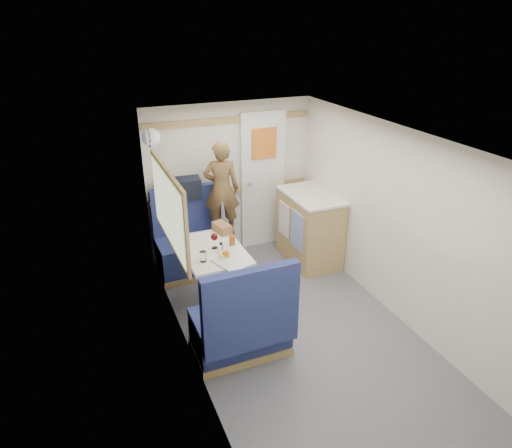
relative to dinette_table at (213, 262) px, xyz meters
name	(u,v)px	position (x,y,z in m)	size (l,w,h in m)	color
floor	(309,346)	(0.65, -1.00, -0.57)	(4.50, 4.50, 0.00)	#515156
ceiling	(322,147)	(0.65, -1.00, 1.43)	(4.50, 4.50, 0.00)	silver
wall_back	(230,179)	(0.65, 1.25, 0.43)	(2.20, 0.02, 2.00)	silver
wall_left	(195,282)	(-0.45, -1.00, 0.43)	(0.02, 4.50, 2.00)	silver
wall_right	(414,236)	(1.75, -1.00, 0.43)	(0.02, 4.50, 2.00)	silver
oak_trim_low	(231,191)	(0.65, 1.23, 0.28)	(2.15, 0.02, 0.08)	#AA874D
oak_trim_high	(230,120)	(0.65, 1.23, 1.21)	(2.15, 0.02, 0.08)	#AA874D
side_window	(168,208)	(-0.43, 0.00, 0.68)	(0.04, 1.30, 0.72)	#A9B196
rear_door	(263,178)	(1.10, 1.22, 0.41)	(0.62, 0.12, 1.86)	white
dinette_table	(213,262)	(0.00, 0.00, 0.00)	(0.62, 0.92, 0.72)	white
bench_far	(193,249)	(0.00, 0.86, -0.27)	(0.90, 0.59, 1.05)	navy
bench_near	(243,329)	(0.00, -0.86, -0.27)	(0.90, 0.59, 1.05)	navy
ledge	(185,198)	(0.00, 1.12, 0.31)	(0.90, 0.14, 0.04)	#AA874D
dome_light	(151,137)	(-0.39, 0.85, 1.18)	(0.20, 0.20, 0.20)	white
galley_counter	(309,227)	(1.47, 0.55, -0.10)	(0.57, 0.92, 0.92)	#AA874D
person	(222,189)	(0.39, 0.85, 0.48)	(0.43, 0.28, 1.18)	brown
duffel_bag	(180,188)	(-0.05, 1.12, 0.45)	(0.50, 0.24, 0.24)	black
tray	(231,262)	(0.08, -0.37, 0.16)	(0.27, 0.35, 0.02)	silver
orange_fruit	(226,254)	(0.06, -0.25, 0.21)	(0.07, 0.07, 0.07)	#DC5909
cheese_block	(225,256)	(0.05, -0.25, 0.19)	(0.10, 0.06, 0.04)	#D8CA7D
wine_glass	(214,238)	(0.02, 0.01, 0.28)	(0.08, 0.08, 0.17)	white
tumbler_left	(203,257)	(-0.17, -0.22, 0.21)	(0.07, 0.07, 0.11)	white
tumbler_mid	(186,233)	(-0.19, 0.37, 0.21)	(0.07, 0.07, 0.12)	white
beer_glass	(232,240)	(0.22, 0.02, 0.20)	(0.06, 0.06, 0.10)	#8D4D14
pepper_grinder	(221,246)	(0.07, -0.07, 0.20)	(0.03, 0.03, 0.09)	black
salt_grinder	(220,249)	(0.04, -0.12, 0.20)	(0.03, 0.03, 0.09)	white
bread_loaf	(222,228)	(0.22, 0.35, 0.20)	(0.13, 0.24, 0.10)	brown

